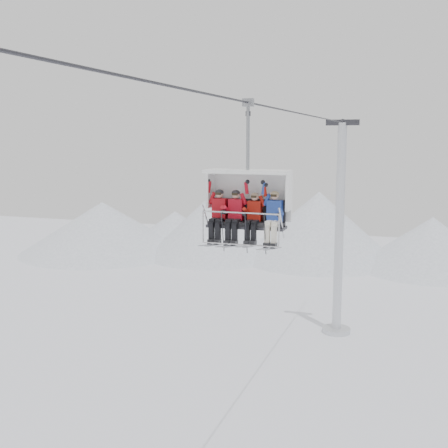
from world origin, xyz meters
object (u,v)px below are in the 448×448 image
(lift_tower_right, at_px, (339,244))
(skier_center_left, at_px, (235,214))
(skier_far_right, at_px, (274,216))
(skier_far_left, at_px, (218,213))
(skier_center_right, at_px, (254,216))
(chairlift_carrier, at_px, (249,197))

(lift_tower_right, bearing_deg, skier_center_left, -90.89)
(lift_tower_right, xyz_separation_m, skier_far_right, (0.81, -20.16, 4.43))
(lift_tower_right, xyz_separation_m, skier_far_left, (-0.81, -20.16, 4.43))
(skier_center_right, bearing_deg, skier_center_left, 179.22)
(lift_tower_right, relative_size, skier_center_left, 7.99)
(lift_tower_right, relative_size, skier_center_right, 7.99)
(chairlift_carrier, bearing_deg, skier_center_left, -135.97)
(chairlift_carrier, relative_size, skier_far_right, 2.36)
(chairlift_carrier, distance_m, skier_far_left, 0.98)
(lift_tower_right, relative_size, chairlift_carrier, 3.38)
(skier_center_left, distance_m, skier_far_right, 1.12)
(skier_center_right, bearing_deg, lift_tower_right, 90.68)
(skier_far_left, bearing_deg, lift_tower_right, 87.71)
(chairlift_carrier, relative_size, skier_far_left, 2.36)
(skier_center_left, relative_size, skier_far_right, 1.00)
(skier_far_left, bearing_deg, skier_center_left, 0.00)
(chairlift_carrier, height_order, skier_far_right, chairlift_carrier)
(skier_center_left, xyz_separation_m, skier_far_right, (1.12, 0.00, 0.00))
(lift_tower_right, relative_size, skier_far_left, 7.99)
(chairlift_carrier, height_order, skier_center_right, chairlift_carrier)
(lift_tower_right, xyz_separation_m, skier_center_right, (0.24, -20.17, 4.40))
(skier_far_left, relative_size, skier_far_right, 1.00)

